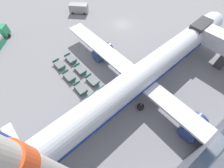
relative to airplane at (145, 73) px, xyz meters
The scene contains 12 objects.
ground_plane 20.06m from the airplane, 151.23° to the left, with size 500.00×500.00×0.00m, color gray.
airplane is the anchor object (origin of this frame).
service_van 29.28m from the airplane, behind, with size 4.86×5.10×2.33m.
baggage_dolly_row_near_col_a 17.22m from the airplane, 143.17° to the right, with size 3.45×1.77×0.92m.
baggage_dolly_row_near_col_b 14.21m from the airplane, 134.16° to the right, with size 3.45×1.77×0.92m.
baggage_dolly_row_near_col_c 11.69m from the airplane, 121.67° to the right, with size 3.44×1.72×0.92m.
baggage_dolly_row_near_col_d 9.72m from the airplane, 103.27° to the right, with size 3.46×1.79×0.92m.
baggage_dolly_row_mid_a_col_a 15.91m from the airplane, 151.25° to the right, with size 3.45×1.76×0.92m.
baggage_dolly_row_mid_a_col_b 12.74m from the airplane, 143.33° to the right, with size 3.43×1.70×0.92m.
baggage_dolly_row_mid_a_col_c 9.73m from the airplane, 132.03° to the right, with size 3.47×1.83×0.92m.
baggage_dolly_row_mid_a_col_d 7.57m from the airplane, 110.11° to the right, with size 3.46×1.79×0.92m.
stand_guidance_stripe 10.87m from the airplane, 84.22° to the right, with size 3.24×37.45×0.01m.
Camera 1 is at (26.72, -23.41, 23.02)m, focal length 24.00 mm.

